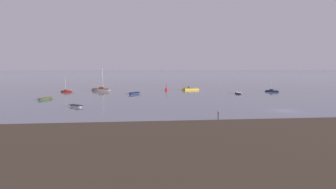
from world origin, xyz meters
name	(u,v)px	position (x,y,z in m)	size (l,w,h in m)	color
ground_plane	(285,111)	(0.00, 0.00, 0.00)	(800.00, 800.00, 0.00)	gray
motorboat_moored_0	(188,89)	(-10.30, 44.30, 0.28)	(6.35, 3.45, 2.07)	gold
rowboat_moored_0	(238,93)	(2.27, 31.17, 0.18)	(1.81, 4.34, 0.67)	black
rowboat_moored_1	(134,93)	(-28.28, 33.36, 0.20)	(4.00, 4.62, 0.72)	navy
sailboat_moored_0	(67,91)	(-49.45, 41.52, 0.21)	(4.57, 3.08, 4.94)	red
rowboat_moored_2	(76,106)	(-39.72, 8.98, 0.16)	(3.51, 3.62, 0.59)	white
rowboat_moored_3	(45,99)	(-49.86, 22.23, 0.19)	(3.39, 4.50, 0.68)	#23602D
sailboat_moored_1	(272,91)	(15.02, 35.76, 0.22)	(4.40, 3.82, 5.01)	navy
sailboat_moored_2	(101,90)	(-39.32, 44.98, 0.34)	(7.43, 4.55, 7.96)	gray
channel_buoy	(166,89)	(-17.85, 43.55, 0.46)	(0.90, 0.90, 2.30)	red
mooring_post_near	(218,115)	(-14.62, -6.80, 0.67)	(0.22, 0.22, 1.54)	#453323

